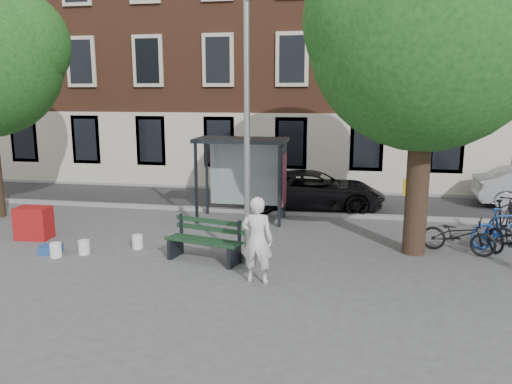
{
  "coord_description": "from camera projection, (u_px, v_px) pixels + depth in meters",
  "views": [
    {
      "loc": [
        2.27,
        -11.16,
        4.0
      ],
      "look_at": [
        -0.1,
        1.68,
        1.4
      ],
      "focal_mm": 35.0,
      "sensor_mm": 36.0,
      "label": 1
    }
  ],
  "objects": [
    {
      "name": "curb_near",
      "position": [
        277.0,
        212.0,
        16.76
      ],
      "size": [
        40.0,
        0.25,
        0.12
      ],
      "primitive_type": "cube",
      "color": "gray",
      "rests_on": "ground"
    },
    {
      "name": "bucket_c",
      "position": [
        84.0,
        247.0,
        12.56
      ],
      "size": [
        0.36,
        0.36,
        0.36
      ],
      "primitive_type": "cylinder",
      "rotation": [
        0.0,
        0.0,
        -0.37
      ],
      "color": "white",
      "rests_on": "ground"
    },
    {
      "name": "notice_sign",
      "position": [
        408.0,
        199.0,
        12.45
      ],
      "size": [
        0.31,
        0.17,
        1.91
      ],
      "rotation": [
        0.0,
        0.0,
        0.43
      ],
      "color": "#9EA0A3",
      "rests_on": "ground"
    },
    {
      "name": "blue_crate",
      "position": [
        51.0,
        249.0,
        12.66
      ],
      "size": [
        0.66,
        0.58,
        0.2
      ],
      "primitive_type": "cube",
      "rotation": [
        0.0,
        0.0,
        0.38
      ],
      "color": "#204694",
      "rests_on": "ground"
    },
    {
      "name": "bike_d",
      "position": [
        503.0,
        220.0,
        13.58
      ],
      "size": [
        1.69,
        1.97,
        1.22
      ],
      "primitive_type": "imported",
      "rotation": [
        0.0,
        0.0,
        2.49
      ],
      "color": "black",
      "rests_on": "ground"
    },
    {
      "name": "car_dark",
      "position": [
        315.0,
        190.0,
        17.4
      ],
      "size": [
        4.94,
        2.53,
        1.33
      ],
      "primitive_type": "imported",
      "rotation": [
        0.0,
        0.0,
        1.64
      ],
      "color": "black",
      "rests_on": "ground"
    },
    {
      "name": "lamppost",
      "position": [
        247.0,
        147.0,
        11.41
      ],
      "size": [
        0.28,
        0.35,
        6.11
      ],
      "color": "#9EA0A3",
      "rests_on": "ground"
    },
    {
      "name": "bench",
      "position": [
        205.0,
        242.0,
        12.05
      ],
      "size": [
        1.99,
        1.06,
        0.98
      ],
      "rotation": [
        0.0,
        0.0,
        -0.25
      ],
      "color": "#1E2328",
      "rests_on": "ground"
    },
    {
      "name": "bike_a",
      "position": [
        458.0,
        235.0,
        12.61
      ],
      "size": [
        1.9,
        1.22,
        0.94
      ],
      "primitive_type": "imported",
      "rotation": [
        0.0,
        0.0,
        1.21
      ],
      "color": "black",
      "rests_on": "ground"
    },
    {
      "name": "red_stand",
      "position": [
        34.0,
        223.0,
        13.86
      ],
      "size": [
        0.94,
        0.67,
        0.9
      ],
      "primitive_type": "cube",
      "rotation": [
        0.0,
        0.0,
        0.07
      ],
      "color": "#9F1515",
      "rests_on": "ground"
    },
    {
      "name": "road",
      "position": [
        284.0,
        201.0,
        18.7
      ],
      "size": [
        40.0,
        4.0,
        0.01
      ],
      "primitive_type": "cube",
      "color": "#28282B",
      "rests_on": "ground"
    },
    {
      "name": "bucket_a",
      "position": [
        138.0,
        242.0,
        13.02
      ],
      "size": [
        0.37,
        0.37,
        0.36
      ],
      "primitive_type": "cylinder",
      "rotation": [
        0.0,
        0.0,
        0.4
      ],
      "color": "white",
      "rests_on": "ground"
    },
    {
      "name": "painter",
      "position": [
        257.0,
        240.0,
        10.56
      ],
      "size": [
        0.71,
        0.49,
        1.88
      ],
      "primitive_type": "imported",
      "rotation": [
        0.0,
        0.0,
        3.08
      ],
      "color": "silver",
      "rests_on": "ground"
    },
    {
      "name": "bus_shelter",
      "position": [
        254.0,
        160.0,
        15.65
      ],
      "size": [
        2.85,
        1.45,
        2.62
      ],
      "color": "#1E2328",
      "rests_on": "ground"
    },
    {
      "name": "bike_b",
      "position": [
        505.0,
        228.0,
        12.92
      ],
      "size": [
        1.91,
        1.04,
        1.1
      ],
      "primitive_type": "imported",
      "rotation": [
        0.0,
        0.0,
        1.87
      ],
      "color": "#1A4394",
      "rests_on": "ground"
    },
    {
      "name": "bucket_b",
      "position": [
        56.0,
        250.0,
        12.34
      ],
      "size": [
        0.32,
        0.32,
        0.36
      ],
      "primitive_type": "cylinder",
      "rotation": [
        0.0,
        0.0,
        0.17
      ],
      "color": "white",
      "rests_on": "ground"
    },
    {
      "name": "building_row",
      "position": [
        302.0,
        27.0,
        23.12
      ],
      "size": [
        30.0,
        8.0,
        14.0
      ],
      "primitive_type": "cube",
      "color": "brown",
      "rests_on": "ground"
    },
    {
      "name": "ground",
      "position": [
        247.0,
        263.0,
        11.95
      ],
      "size": [
        90.0,
        90.0,
        0.0
      ],
      "primitive_type": "plane",
      "color": "#4C4C4F",
      "rests_on": "ground"
    },
    {
      "name": "curb_far",
      "position": [
        290.0,
        190.0,
        20.62
      ],
      "size": [
        40.0,
        0.25,
        0.12
      ],
      "primitive_type": "cube",
      "color": "gray",
      "rests_on": "ground"
    },
    {
      "name": "tree_right",
      "position": [
        429.0,
        21.0,
        11.48
      ],
      "size": [
        5.76,
        5.6,
        8.2
      ],
      "color": "black",
      "rests_on": "ground"
    }
  ]
}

